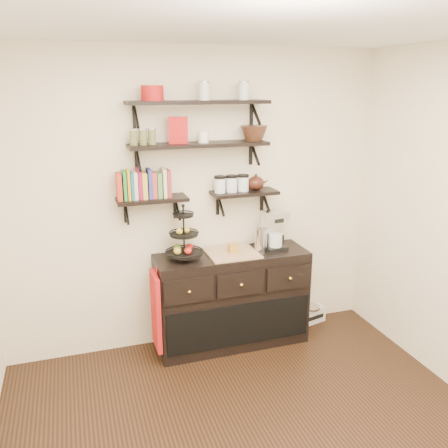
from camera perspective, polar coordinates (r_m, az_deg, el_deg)
The scene contains 20 objects.
ceiling at distance 2.56m, azimuth 7.13°, elevation 23.61°, with size 3.50×3.50×0.02m, color white.
back_wall at distance 4.32m, azimuth -3.38°, elevation 2.65°, with size 3.50×0.02×2.70m, color white.
shelf_top at distance 4.07m, azimuth -3.10°, elevation 14.38°, with size 1.20×0.27×0.23m.
shelf_mid at distance 4.10m, azimuth -3.03°, elevation 9.48°, with size 1.20×0.27×0.23m.
shelf_low_left at distance 4.10m, azimuth -8.66°, elevation 2.88°, with size 0.60×0.25×0.23m.
shelf_low_right at distance 4.31m, azimuth 2.42°, elevation 3.72°, with size 0.60×0.25×0.23m.
cookbooks at distance 4.06m, azimuth -9.47°, elevation 4.69°, with size 0.43×0.15×0.26m.
glass_canisters at distance 4.25m, azimuth 0.92°, elevation 4.75°, with size 0.32×0.10×0.13m.
sideboard at distance 4.48m, azimuth 0.94°, elevation -9.00°, with size 1.40×0.50×0.92m.
fruit_stand at distance 4.14m, azimuth -4.80°, elevation -2.10°, with size 0.32×0.32×0.48m.
candle at distance 4.29m, azimuth 1.07°, elevation -2.90°, with size 0.08×0.08×0.08m, color #A57626.
coffee_maker at distance 4.42m, azimuth 5.99°, elevation -0.78°, with size 0.22×0.21×0.37m.
thermal_carafe at distance 4.35m, azimuth 4.46°, elevation -1.94°, with size 0.11×0.11×0.22m, color silver.
apron at distance 4.21m, azimuth -8.18°, elevation -10.34°, with size 0.04×0.29×0.69m, color #B21313.
radio at distance 5.09m, azimuth 10.34°, elevation -10.59°, with size 0.32×0.24×0.18m.
recipe_box at distance 4.04m, azimuth -5.54°, elevation 11.16°, with size 0.16×0.06×0.22m, color #AB1413.
walnut_bowl at distance 4.24m, azimuth 3.62°, elevation 10.84°, with size 0.24×0.24×0.13m, color black, non-canonical shape.
ramekins at distance 4.10m, azimuth -2.50°, elevation 10.42°, with size 0.09×0.09×0.10m, color white.
teapot at distance 4.33m, azimuth 3.85°, elevation 5.08°, with size 0.20×0.15×0.15m, color #361810, non-canonical shape.
red_pot at distance 3.98m, azimuth -8.61°, elevation 15.31°, with size 0.18×0.18×0.12m, color #AB1413.
Camera 1 is at (-1.06, -2.31, 2.37)m, focal length 38.00 mm.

